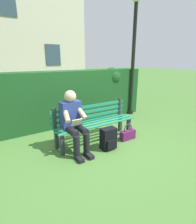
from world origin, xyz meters
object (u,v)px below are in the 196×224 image
Objects in this scene: person_seated at (74,120)px; park_bench at (94,122)px; backpack at (108,139)px; handbag at (128,134)px; lamp_post at (134,44)px.

park_bench is at bearing -163.02° from person_seated.
park_bench reaches higher than backpack.
park_bench reaches higher than handbag.
backpack is at bearing 9.28° from handbag.
person_seated is at bearing 24.54° from lamp_post.
backpack is (-0.58, 0.32, -0.41)m from person_seated.
lamp_post is at bearing -155.46° from person_seated.
person_seated is at bearing -28.69° from backpack.
park_bench is 0.82m from handbag.
handbag is (-0.61, -0.10, -0.09)m from backpack.
person_seated reaches higher than backpack.
person_seated is 3.24m from lamp_post.
park_bench is 2.86m from lamp_post.
park_bench is 4.15× the size of backpack.
backpack is 0.62m from handbag.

